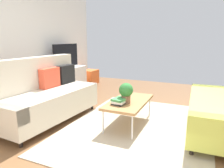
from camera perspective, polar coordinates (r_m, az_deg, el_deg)
name	(u,v)px	position (r m, az deg, el deg)	size (l,w,h in m)	color
ground_plane	(134,129)	(3.45, 6.10, -12.09)	(7.68, 7.68, 0.00)	brown
wall_far	(2,37)	(4.80, -27.88, 11.28)	(6.40, 0.12, 2.90)	white
area_rug	(139,127)	(3.51, 7.38, -11.62)	(2.90, 2.20, 0.01)	tan
couch_beige	(45,95)	(3.85, -17.74, -2.96)	(1.95, 0.97, 1.10)	beige
coffee_table	(129,102)	(3.47, 4.63, -4.98)	(1.10, 0.56, 0.42)	#9E7042
tv_console	(66,80)	(5.82, -12.33, 1.16)	(1.40, 0.44, 0.64)	silver
tv	(66,56)	(5.72, -12.46, 7.36)	(1.00, 0.20, 0.64)	black
storage_trunk	(90,77)	(6.69, -6.04, 1.95)	(0.52, 0.40, 0.44)	orange
potted_plant	(126,92)	(3.29, 3.83, -2.12)	(0.22, 0.22, 0.32)	brown
table_book_0	(120,103)	(3.29, 2.09, -5.25)	(0.24, 0.18, 0.02)	#262626
table_book_1	(120,101)	(3.28, 2.09, -4.75)	(0.24, 0.18, 0.04)	silver
table_book_2	(120,99)	(3.27, 2.10, -4.18)	(0.24, 0.18, 0.03)	#3F8C4C
vase_0	(50,67)	(5.34, -16.65, 4.47)	(0.12, 0.12, 0.20)	#4C72B2
vase_1	(55,67)	(5.48, -15.38, 4.52)	(0.11, 0.11, 0.15)	#B24C4C
bottle_0	(62,65)	(5.55, -13.54, 5.06)	(0.05, 0.05, 0.22)	#3F8C4C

